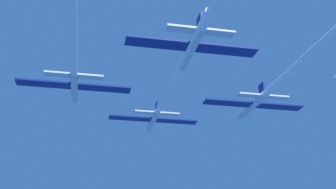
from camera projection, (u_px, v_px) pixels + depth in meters
jet_lead at (164, 99)px, 78.76m from camera, size 19.76×52.76×3.27m
jet_left_wing at (73, 57)px, 60.92m from camera, size 19.76×48.84×3.27m
jet_right_wing at (277, 84)px, 68.94m from camera, size 19.76×46.73×3.27m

